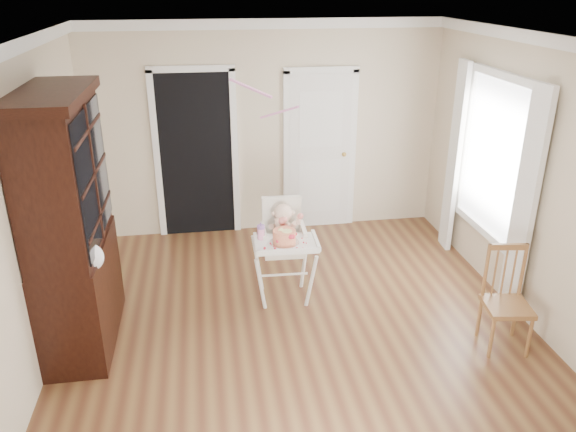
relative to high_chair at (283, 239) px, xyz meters
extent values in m
plane|color=#532E1C|center=(0.05, -0.65, -0.68)|extent=(5.00, 5.00, 0.00)
plane|color=white|center=(0.05, -0.65, 2.02)|extent=(5.00, 5.00, 0.00)
plane|color=beige|center=(0.05, 1.85, 0.67)|extent=(4.50, 0.00, 4.50)
plane|color=beige|center=(-2.20, -0.65, 0.67)|extent=(0.00, 5.00, 5.00)
plane|color=beige|center=(2.30, -0.65, 0.67)|extent=(0.00, 5.00, 5.00)
cube|color=black|center=(-0.85, 1.84, 0.37)|extent=(0.90, 0.03, 2.10)
cube|color=white|center=(-1.34, 1.83, 0.37)|extent=(0.08, 0.05, 2.18)
cube|color=white|center=(-0.36, 1.83, 0.37)|extent=(0.08, 0.05, 2.18)
cube|color=white|center=(-0.85, 1.83, 1.46)|extent=(1.06, 0.05, 0.08)
cube|color=white|center=(0.75, 1.83, 0.35)|extent=(0.80, 0.05, 2.05)
cube|color=white|center=(0.31, 1.83, 0.35)|extent=(0.08, 0.05, 2.13)
cube|color=white|center=(1.19, 1.83, 0.35)|extent=(0.08, 0.05, 2.13)
sphere|color=gold|center=(1.07, 1.79, 0.32)|extent=(0.06, 0.06, 0.06)
cube|color=white|center=(2.28, 0.15, 0.72)|extent=(0.02, 1.20, 1.60)
cube|color=white|center=(2.26, 0.15, 1.56)|extent=(0.06, 1.36, 0.08)
cube|color=white|center=(2.20, -0.63, 0.47)|extent=(0.08, 0.28, 2.30)
cube|color=white|center=(2.20, 0.93, 0.47)|extent=(0.08, 0.28, 2.30)
cylinder|color=white|center=(-0.26, -0.22, -0.39)|extent=(0.13, 0.12, 0.64)
cylinder|color=white|center=(0.25, -0.24, -0.39)|extent=(0.12, 0.13, 0.64)
cylinder|color=white|center=(-0.25, 0.25, -0.39)|extent=(0.12, 0.13, 0.64)
cylinder|color=white|center=(0.26, 0.23, -0.39)|extent=(0.13, 0.12, 0.64)
cylinder|color=white|center=(0.00, -0.05, -0.38)|extent=(0.49, 0.04, 0.03)
cube|color=white|center=(0.00, 0.01, -0.09)|extent=(0.42, 0.40, 0.09)
cube|color=white|center=(-0.20, 0.01, 0.03)|extent=(0.06, 0.36, 0.19)
cube|color=white|center=(0.20, 0.00, 0.03)|extent=(0.06, 0.36, 0.19)
cube|color=white|center=(0.01, 0.19, 0.16)|extent=(0.41, 0.08, 0.47)
cube|color=white|center=(-0.01, -0.25, 0.07)|extent=(0.61, 0.45, 0.03)
cube|color=white|center=(-0.02, -0.46, 0.09)|extent=(0.60, 0.06, 0.04)
ellipsoid|color=beige|center=(0.00, 0.04, 0.06)|extent=(0.22, 0.18, 0.27)
sphere|color=beige|center=(0.00, 0.04, 0.28)|extent=(0.19, 0.19, 0.19)
sphere|color=red|center=(0.00, -0.03, 0.11)|extent=(0.14, 0.14, 0.14)
sphere|color=red|center=(-0.03, -0.05, 0.23)|extent=(0.07, 0.07, 0.07)
sphere|color=red|center=(0.16, -0.05, 0.27)|extent=(0.06, 0.06, 0.06)
cylinder|color=silver|center=(-0.03, -0.25, 0.09)|extent=(0.29, 0.29, 0.01)
cylinder|color=red|center=(-0.03, -0.25, 0.16)|extent=(0.22, 0.22, 0.12)
cylinder|color=#F2E08C|center=(-0.01, -0.28, 0.21)|extent=(0.10, 0.10, 0.02)
cylinder|color=#F797C3|center=(-0.24, -0.13, 0.14)|extent=(0.07, 0.07, 0.11)
cylinder|color=#8D60A8|center=(-0.24, -0.13, 0.22)|extent=(0.08, 0.08, 0.03)
cone|color=#8D60A8|center=(-0.24, -0.13, 0.25)|extent=(0.02, 0.02, 0.04)
cube|color=black|center=(-1.94, -0.43, -0.20)|extent=(0.54, 1.29, 0.97)
cube|color=black|center=(-1.94, -0.43, 0.94)|extent=(0.50, 1.29, 1.29)
cube|color=black|center=(-1.68, -0.76, 0.94)|extent=(0.02, 0.56, 1.13)
cube|color=black|center=(-1.68, -0.11, 0.94)|extent=(0.02, 0.56, 1.13)
cube|color=black|center=(-1.94, -0.43, 1.60)|extent=(0.58, 1.38, 0.09)
ellipsoid|color=white|center=(-1.72, -0.81, 0.34)|extent=(0.22, 0.17, 0.24)
cube|color=brown|center=(1.86, -1.16, -0.26)|extent=(0.44, 0.44, 0.05)
cylinder|color=brown|center=(1.67, -1.30, -0.47)|extent=(0.03, 0.03, 0.42)
cylinder|color=brown|center=(2.00, -1.35, -0.47)|extent=(0.03, 0.03, 0.42)
cylinder|color=brown|center=(1.71, -0.97, -0.47)|extent=(0.03, 0.03, 0.42)
cylinder|color=brown|center=(2.05, -1.02, -0.47)|extent=(0.03, 0.03, 0.42)
cylinder|color=brown|center=(1.72, -0.96, 0.01)|extent=(0.03, 0.03, 0.54)
cylinder|color=brown|center=(2.05, -1.01, 0.01)|extent=(0.03, 0.03, 0.54)
cube|color=brown|center=(1.88, -0.98, 0.25)|extent=(0.36, 0.09, 0.06)
camera|label=1|loc=(-0.75, -5.11, 2.45)|focal=35.00mm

